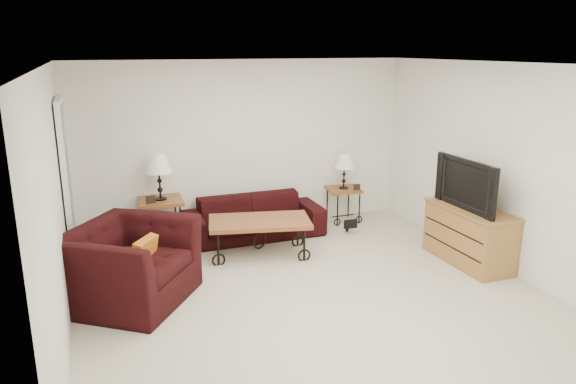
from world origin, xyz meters
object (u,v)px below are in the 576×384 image
object	(u,v)px
side_table_right	(343,205)
television	(472,184)
backpack	(347,220)
armchair	(130,264)
sofa	(254,217)
lamp_left	(159,177)
tv_stand	(469,235)
side_table_left	(162,221)
coffee_table	(260,237)
lamp_right	(344,171)

from	to	relation	value
side_table_right	television	world-z (taller)	television
backpack	armchair	bearing A→B (deg)	-140.36
sofa	lamp_left	xyz separation A→B (m)	(-1.28, 0.18, 0.67)
tv_stand	backpack	bearing A→B (deg)	119.90
sofa	television	size ratio (longest dim) A/B	1.83
side_table_left	side_table_right	world-z (taller)	side_table_left
coffee_table	television	distance (m)	2.77
sofa	armchair	size ratio (longest dim) A/B	1.54
side_table_left	coffee_table	size ratio (longest dim) A/B	0.49
side_table_left	lamp_left	world-z (taller)	lamp_left
lamp_right	armchair	bearing A→B (deg)	-153.60
lamp_left	backpack	bearing A→B (deg)	-10.53
tv_stand	backpack	world-z (taller)	tv_stand
side_table_left	backpack	world-z (taller)	side_table_left
side_table_left	side_table_right	distance (m)	2.80
television	armchair	bearing A→B (deg)	-95.59
side_table_right	television	xyz separation A→B (m)	(0.72, -2.07, 0.77)
side_table_right	lamp_right	world-z (taller)	lamp_right
side_table_left	lamp_left	size ratio (longest dim) A/B	1.00
lamp_left	coffee_table	bearing A→B (deg)	-38.44
television	lamp_left	bearing A→B (deg)	-120.46
lamp_left	coffee_table	size ratio (longest dim) A/B	0.49
lamp_right	armchair	distance (m)	3.78
sofa	side_table_right	size ratio (longest dim) A/B	3.68
side_table_right	backpack	distance (m)	0.52
armchair	tv_stand	world-z (taller)	armchair
coffee_table	lamp_right	bearing A→B (deg)	28.49
coffee_table	tv_stand	size ratio (longest dim) A/B	1.08
sofa	side_table_left	world-z (taller)	side_table_left
side_table_left	armchair	size ratio (longest dim) A/B	0.49
sofa	lamp_right	world-z (taller)	lamp_right
lamp_right	coffee_table	xyz separation A→B (m)	(-1.66, -0.90, -0.56)
side_table_right	television	size ratio (longest dim) A/B	0.50
lamp_left	armchair	distance (m)	1.84
tv_stand	backpack	size ratio (longest dim) A/B	3.12
side_table_left	coffee_table	distance (m)	1.45
lamp_right	side_table_right	bearing A→B (deg)	0.00
side_table_right	side_table_left	bearing A→B (deg)	180.00
coffee_table	lamp_left	bearing A→B (deg)	141.56
sofa	backpack	distance (m)	1.39
side_table_right	lamp_right	size ratio (longest dim) A/B	1.00
armchair	tv_stand	bearing A→B (deg)	-59.44
sofa	lamp_right	xyz separation A→B (m)	(1.52, 0.18, 0.52)
side_table_right	backpack	xyz separation A→B (m)	(-0.17, -0.49, -0.08)
armchair	tv_stand	distance (m)	4.12
side_table_left	armchair	bearing A→B (deg)	-108.71
sofa	side_table_left	xyz separation A→B (m)	(-1.28, 0.18, 0.03)
tv_stand	side_table_left	bearing A→B (deg)	149.68
side_table_right	tv_stand	distance (m)	2.20
lamp_right	tv_stand	bearing A→B (deg)	-70.34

